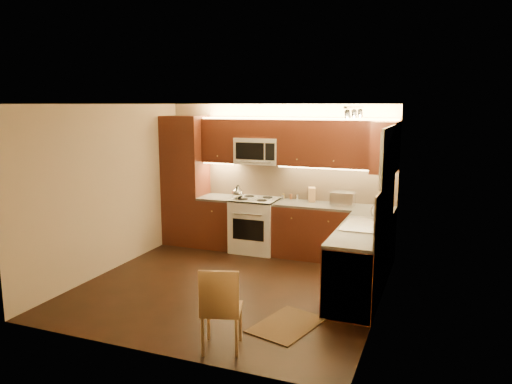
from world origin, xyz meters
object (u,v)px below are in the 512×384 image
at_px(stove, 255,225).
at_px(soap_bottle, 382,208).
at_px(sink, 364,220).
at_px(toaster_oven, 343,199).
at_px(dining_chair, 222,307).
at_px(microwave, 258,151).
at_px(knife_block, 312,195).
at_px(kettle, 238,192).

distance_m(stove, soap_bottle, 2.22).
xyz_separation_m(sink, toaster_oven, (-0.52, 1.19, 0.03)).
xyz_separation_m(soap_bottle, dining_chair, (-1.20, -2.99, -0.53)).
height_order(stove, microwave, microwave).
height_order(knife_block, dining_chair, knife_block).
height_order(kettle, toaster_oven, kettle).
distance_m(kettle, toaster_oven, 1.76).
distance_m(stove, microwave, 1.27).
bearing_deg(kettle, toaster_oven, 3.77).
xyz_separation_m(kettle, dining_chair, (1.20, -3.20, -0.59)).
relative_size(sink, dining_chair, 0.95).
xyz_separation_m(microwave, sink, (2.00, -1.26, -0.74)).
xyz_separation_m(kettle, toaster_oven, (1.75, 0.19, -0.03)).
relative_size(stove, kettle, 3.89).
height_order(sink, knife_block, knife_block).
distance_m(microwave, kettle, 0.78).
height_order(stove, dining_chair, stove).
bearing_deg(toaster_oven, sink, -65.89).
xyz_separation_m(knife_block, dining_chair, (-0.00, -3.52, -0.57)).
bearing_deg(dining_chair, microwave, 88.24).
xyz_separation_m(knife_block, soap_bottle, (1.20, -0.53, -0.04)).
relative_size(toaster_oven, knife_block, 1.53).
height_order(microwave, dining_chair, microwave).
distance_m(microwave, knife_block, 1.17).
bearing_deg(microwave, stove, -90.00).
height_order(stove, soap_bottle, soap_bottle).
bearing_deg(soap_bottle, microwave, 156.53).
bearing_deg(stove, toaster_oven, 2.55).
bearing_deg(dining_chair, sink, 47.24).
bearing_deg(stove, kettle, -156.18).
relative_size(soap_bottle, dining_chair, 0.18).
bearing_deg(stove, microwave, 90.00).
relative_size(stove, knife_block, 3.88).
relative_size(stove, sink, 1.07).
bearing_deg(sink, toaster_oven, 113.60).
distance_m(toaster_oven, soap_bottle, 0.77).
relative_size(sink, toaster_oven, 2.36).
distance_m(microwave, sink, 2.48).
bearing_deg(toaster_oven, kettle, -173.41).
relative_size(kettle, knife_block, 1.00).
xyz_separation_m(stove, toaster_oven, (1.48, 0.07, 0.55)).
distance_m(stove, kettle, 0.65).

